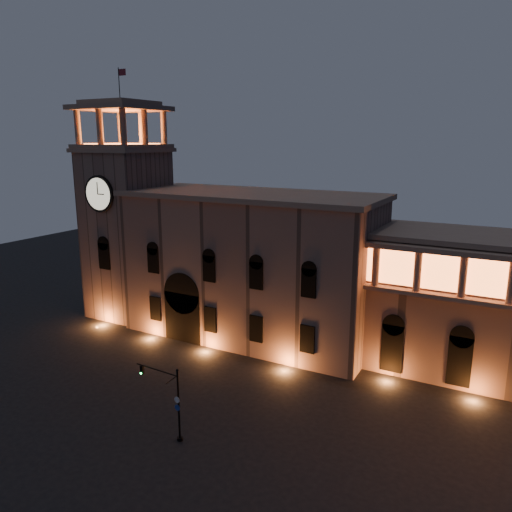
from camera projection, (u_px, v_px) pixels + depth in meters
name	position (u px, v px, depth m)	size (l,w,h in m)	color
ground	(146.00, 424.00, 42.32)	(160.00, 160.00, 0.00)	black
government_building	(250.00, 266.00, 60.05)	(30.80, 12.80, 17.60)	#795B4F
clock_tower	(127.00, 224.00, 66.98)	(9.80, 9.80, 32.40)	#795B4F
traffic_light	(171.00, 401.00, 39.71)	(4.54, 0.56, 6.23)	black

